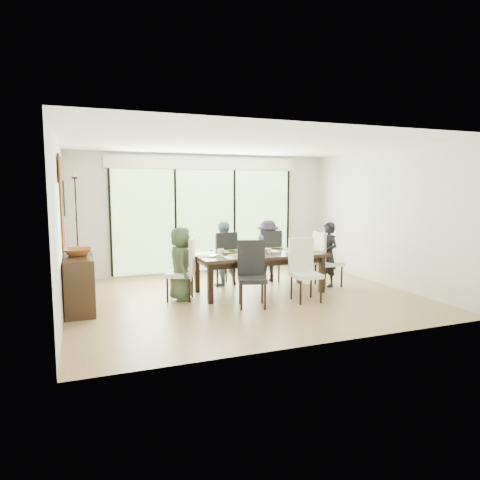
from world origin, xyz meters
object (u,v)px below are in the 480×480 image
object	(u,v)px
chair_far_left	(222,258)
table_top	(259,255)
chair_left_end	(180,269)
chair_near_right	(306,270)
person_right_end	(328,254)
laptop	(217,256)
chair_right_end	(329,259)
chair_far_right	(267,255)
person_far_right	(268,251)
cup_a	(221,251)
bowl	(78,252)
person_far_left	(222,254)
sideboard	(79,281)
cup_b	(269,251)
vase	(261,249)
cup_c	(295,248)
chair_near_left	(252,274)
person_left_end	(181,264)

from	to	relation	value
chair_far_left	table_top	bearing A→B (deg)	110.82
chair_left_end	chair_near_right	world-z (taller)	same
table_top	chair_left_end	xyz separation A→B (m)	(-1.50, 0.00, -0.17)
person_right_end	laptop	xyz separation A→B (m)	(-2.33, -0.10, 0.12)
chair_right_end	chair_far_right	world-z (taller)	same
table_top	person_far_right	distance (m)	1.00
cup_a	bowl	size ratio (longest dim) A/B	0.27
chair_near_right	person_far_left	size ratio (longest dim) A/B	0.85
person_far_right	person_right_end	bearing A→B (deg)	148.99
sideboard	chair_near_right	bearing A→B (deg)	-15.05
person_far_left	cup_b	world-z (taller)	person_far_left
person_right_end	sideboard	size ratio (longest dim) A/B	0.82
chair_right_end	sideboard	size ratio (longest dim) A/B	0.70
person_far_left	vase	distance (m)	0.94
laptop	cup_c	world-z (taller)	cup_c
chair_near_right	sideboard	bearing A→B (deg)	168.71
table_top	cup_c	xyz separation A→B (m)	(0.80, 0.10, 0.08)
person_far_left	vase	bearing A→B (deg)	110.15
chair_near_left	cup_c	world-z (taller)	chair_near_left
person_left_end	cup_b	distance (m)	1.64
chair_near_right	cup_a	world-z (taller)	chair_near_right
cup_c	bowl	world-z (taller)	bowl
chair_left_end	bowl	xyz separation A→B (m)	(-1.64, 0.01, 0.38)
laptop	bowl	xyz separation A→B (m)	(-2.29, 0.11, 0.17)
person_far_right	cup_c	world-z (taller)	person_far_right
person_far_right	cup_a	size ratio (longest dim) A/B	10.40
chair_near_left	person_right_end	size ratio (longest dim) A/B	0.85
chair_far_left	sideboard	world-z (taller)	chair_far_left
chair_far_right	person_right_end	xyz separation A→B (m)	(0.93, -0.85, 0.09)
cup_a	sideboard	bearing A→B (deg)	-179.01
table_top	sideboard	xyz separation A→B (m)	(-3.14, 0.11, -0.28)
laptop	chair_far_right	bearing A→B (deg)	-2.17
table_top	person_right_end	xyz separation A→B (m)	(1.48, 0.00, -0.07)
chair_left_end	cup_b	distance (m)	1.67
table_top	laptop	xyz separation A→B (m)	(-0.85, -0.10, 0.04)
person_left_end	person_far_left	distance (m)	1.32
table_top	chair_right_end	distance (m)	1.51
chair_left_end	chair_near_left	distance (m)	1.33
chair_right_end	cup_c	xyz separation A→B (m)	(-0.70, 0.10, 0.25)
vase	cup_c	xyz separation A→B (m)	(0.75, 0.05, -0.01)
chair_near_right	cup_a	bearing A→B (deg)	143.39
table_top	chair_near_right	size ratio (longest dim) A/B	2.18
chair_right_end	person_right_end	size ratio (longest dim) A/B	0.85
chair_left_end	chair_right_end	world-z (taller)	same
chair_far_right	cup_a	bearing A→B (deg)	33.53
person_far_right	chair_right_end	bearing A→B (deg)	149.59
chair_near_right	cup_b	xyz separation A→B (m)	(-0.35, 0.77, 0.24)
chair_far_left	laptop	distance (m)	1.05
chair_left_end	person_far_right	size ratio (longest dim) A/B	0.85
laptop	sideboard	size ratio (longest dim) A/B	0.21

